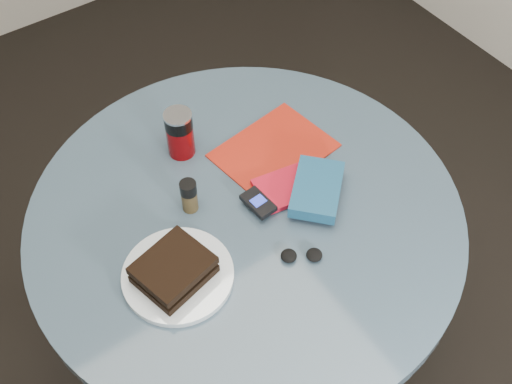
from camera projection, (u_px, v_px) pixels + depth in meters
ground at (248, 352)px, 2.05m from camera, size 4.00×4.00×0.00m
table at (246, 251)px, 1.59m from camera, size 1.00×1.00×0.75m
plate at (178, 275)px, 1.35m from camera, size 0.30×0.30×0.02m
sandwich at (174, 270)px, 1.32m from camera, size 0.17×0.15×0.05m
soda_can at (180, 133)px, 1.53m from camera, size 0.08×0.08×0.13m
pepper_grinder at (189, 196)px, 1.43m from camera, size 0.04×0.04×0.09m
magazine at (274, 150)px, 1.58m from camera, size 0.30×0.24×0.00m
red_book at (290, 186)px, 1.49m from camera, size 0.17×0.13×0.01m
novel at (317, 189)px, 1.46m from camera, size 0.19×0.19×0.03m
mp3_player at (258, 203)px, 1.45m from camera, size 0.05×0.08×0.01m
headphones at (302, 255)px, 1.38m from camera, size 0.10×0.08×0.02m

